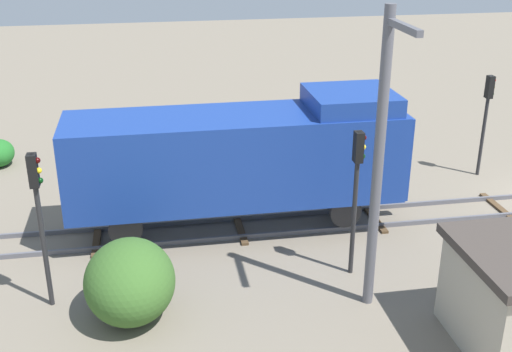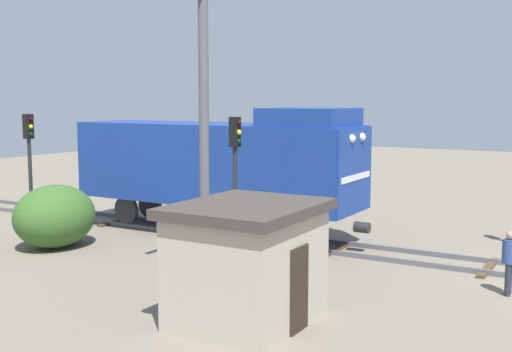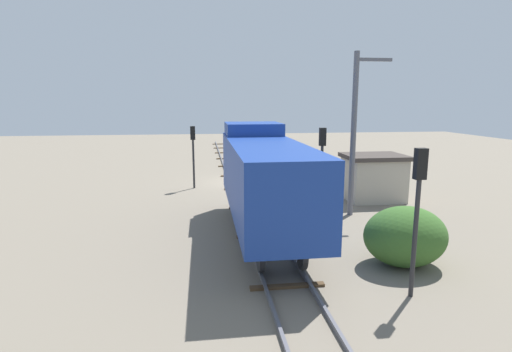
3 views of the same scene
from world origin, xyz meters
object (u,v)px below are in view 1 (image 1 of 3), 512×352
(locomotive, at_px, (242,154))
(traffic_signal_mid, at_px, (357,178))
(traffic_signal_near, at_px, (487,107))
(traffic_signal_far, at_px, (38,204))
(catenary_mast, at_px, (379,158))

(locomotive, distance_m, traffic_signal_mid, 4.44)
(locomotive, relative_size, traffic_signal_near, 2.76)
(traffic_signal_far, bearing_deg, catenary_mast, -99.43)
(locomotive, distance_m, traffic_signal_near, 10.95)
(traffic_signal_near, bearing_deg, traffic_signal_mid, 130.81)
(traffic_signal_far, xyz_separation_m, catenary_mast, (-1.46, -8.79, 1.25))
(traffic_signal_near, bearing_deg, traffic_signal_far, 112.46)
(locomotive, relative_size, traffic_signal_far, 2.57)
(locomotive, xyz_separation_m, traffic_signal_mid, (-3.40, -2.83, 0.36))
(traffic_signal_near, distance_m, catenary_mast, 11.36)
(traffic_signal_near, xyz_separation_m, traffic_signal_far, (-6.80, 16.45, 0.20))
(traffic_signal_mid, height_order, catenary_mast, catenary_mast)
(traffic_signal_mid, bearing_deg, locomotive, 39.77)
(traffic_signal_mid, bearing_deg, catenary_mast, 179.39)
(traffic_signal_near, xyz_separation_m, catenary_mast, (-8.26, 7.66, 1.44))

